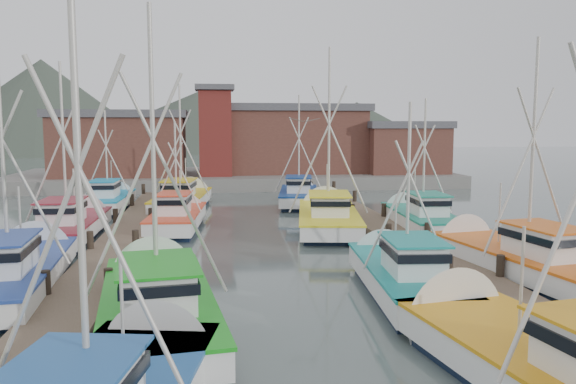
{
  "coord_description": "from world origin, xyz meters",
  "views": [
    {
      "loc": [
        -2.59,
        -20.96,
        5.93
      ],
      "look_at": [
        1.34,
        7.01,
        2.6
      ],
      "focal_mm": 35.0,
      "sensor_mm": 36.0,
      "label": 1
    }
  ],
  "objects": [
    {
      "name": "quay",
      "position": [
        0.0,
        37.0,
        0.6
      ],
      "size": [
        44.0,
        16.0,
        1.2
      ],
      "primitive_type": "cube",
      "color": "gray",
      "rests_on": "ground"
    },
    {
      "name": "shed_center",
      "position": [
        6.0,
        37.0,
        4.69
      ],
      "size": [
        14.84,
        9.54,
        6.9
      ],
      "color": "brown",
      "rests_on": "quay"
    },
    {
      "name": "boat_8",
      "position": [
        -4.41,
        11.64,
        0.67
      ],
      "size": [
        3.25,
        8.43,
        6.83
      ],
      "rotation": [
        0.0,
        0.0,
        -0.09
      ],
      "color": "#0F1B33",
      "rests_on": "ground"
    },
    {
      "name": "boat_9",
      "position": [
        4.19,
        10.68,
        0.69
      ],
      "size": [
        4.87,
        10.77,
        11.23
      ],
      "rotation": [
        0.0,
        0.0,
        -0.17
      ],
      "color": "#0F1B33",
      "rests_on": "ground"
    },
    {
      "name": "gull_far",
      "position": [
        2.16,
        6.83,
        6.2
      ],
      "size": [
        1.55,
        0.64,
        0.24
      ],
      "rotation": [
        0.0,
        0.0,
        0.17
      ],
      "color": "slate",
      "rests_on": "ground"
    },
    {
      "name": "shed_left",
      "position": [
        -11.0,
        35.0,
        4.34
      ],
      "size": [
        12.72,
        8.48,
        6.2
      ],
      "color": "brown",
      "rests_on": "quay"
    },
    {
      "name": "boat_7",
      "position": [
        9.45,
        -0.45,
        0.69
      ],
      "size": [
        4.31,
        9.81,
        10.07
      ],
      "rotation": [
        0.0,
        0.0,
        0.15
      ],
      "color": "#0F1B33",
      "rests_on": "ground"
    },
    {
      "name": "dock_left",
      "position": [
        -7.0,
        4.04,
        0.21
      ],
      "size": [
        2.3,
        46.0,
        1.5
      ],
      "color": "brown",
      "rests_on": "ground"
    },
    {
      "name": "distant_hills",
      "position": [
        -12.76,
        122.59,
        0.0
      ],
      "size": [
        175.0,
        140.0,
        42.0
      ],
      "color": "#3B4539",
      "rests_on": "ground"
    },
    {
      "name": "boat_4",
      "position": [
        -4.24,
        -4.15,
        0.69
      ],
      "size": [
        4.23,
        10.15,
        10.16
      ],
      "rotation": [
        0.0,
        0.0,
        0.12
      ],
      "color": "#0F1B33",
      "rests_on": "ground"
    },
    {
      "name": "boat_12",
      "position": [
        -4.47,
        19.75,
        0.68
      ],
      "size": [
        4.24,
        10.13,
        9.72
      ],
      "rotation": [
        0.0,
        0.0,
        -0.13
      ],
      "color": "#0F1B33",
      "rests_on": "ground"
    },
    {
      "name": "shed_right",
      "position": [
        17.0,
        34.0,
        3.84
      ],
      "size": [
        8.48,
        6.36,
        5.2
      ],
      "color": "brown",
      "rests_on": "quay"
    },
    {
      "name": "boat_1",
      "position": [
        4.7,
        -10.31,
        0.69
      ],
      "size": [
        4.71,
        10.6,
        10.31
      ],
      "rotation": [
        0.0,
        0.0,
        0.16
      ],
      "color": "#0F1B33",
      "rests_on": "ground"
    },
    {
      "name": "boat_5",
      "position": [
        4.11,
        -2.23,
        0.68
      ],
      "size": [
        3.29,
        8.66,
        7.41
      ],
      "rotation": [
        0.0,
        0.0,
        -0.08
      ],
      "color": "#0F1B33",
      "rests_on": "ground"
    },
    {
      "name": "lookout_tower",
      "position": [
        -2.0,
        33.0,
        5.55
      ],
      "size": [
        3.6,
        3.6,
        8.5
      ],
      "color": "maroon",
      "rests_on": "quay"
    },
    {
      "name": "boat_13",
      "position": [
        4.14,
        20.96,
        0.68
      ],
      "size": [
        4.11,
        9.13,
        8.95
      ],
      "rotation": [
        0.0,
        0.0,
        -0.17
      ],
      "color": "#0F1B33",
      "rests_on": "ground"
    },
    {
      "name": "ground",
      "position": [
        0.0,
        0.0,
        0.0
      ],
      "size": [
        260.0,
        260.0,
        0.0
      ],
      "primitive_type": "plane",
      "color": "#485753",
      "rests_on": "ground"
    },
    {
      "name": "boat_6",
      "position": [
        -9.63,
        0.08,
        0.69
      ],
      "size": [
        4.05,
        9.94,
        9.8
      ],
      "rotation": [
        0.0,
        0.0,
        0.07
      ],
      "color": "#0F1B33",
      "rests_on": "ground"
    },
    {
      "name": "boat_10",
      "position": [
        -9.95,
        9.77,
        0.69
      ],
      "size": [
        4.09,
        9.43,
        9.99
      ],
      "rotation": [
        0.0,
        0.0,
        -0.0
      ],
      "color": "#0F1B33",
      "rests_on": "ground"
    },
    {
      "name": "dock_right",
      "position": [
        7.0,
        4.04,
        0.21
      ],
      "size": [
        2.3,
        46.0,
        1.5
      ],
      "color": "brown",
      "rests_on": "ground"
    },
    {
      "name": "boat_14",
      "position": [
        -9.64,
        19.93,
        0.68
      ],
      "size": [
        3.2,
        8.44,
        7.69
      ],
      "rotation": [
        0.0,
        0.0,
        -0.03
      ],
      "color": "#0F1B33",
      "rests_on": "ground"
    },
    {
      "name": "boat_11",
      "position": [
        9.3,
        9.55,
        0.68
      ],
      "size": [
        3.35,
        8.8,
        8.16
      ],
      "rotation": [
        0.0,
        0.0,
        -0.06
      ],
      "color": "#0F1B33",
      "rests_on": "ground"
    }
  ]
}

